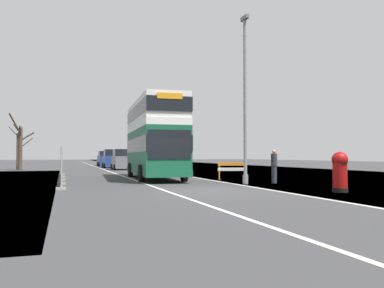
{
  "coord_description": "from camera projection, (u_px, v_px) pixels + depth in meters",
  "views": [
    {
      "loc": [
        -5.95,
        -15.8,
        1.52
      ],
      "look_at": [
        1.24,
        6.35,
        2.2
      ],
      "focal_mm": 37.15,
      "sensor_mm": 36.0,
      "label": 1
    }
  ],
  "objects": [
    {
      "name": "pedestrian_at_kerb",
      "position": [
        274.0,
        166.0,
        21.87
      ],
      "size": [
        0.34,
        0.34,
        1.85
      ],
      "color": "#2D3342",
      "rests_on": "ground"
    },
    {
      "name": "ground",
      "position": [
        223.0,
        192.0,
        17.09
      ],
      "size": [
        140.0,
        280.0,
        0.1
      ],
      "color": "#38383A"
    },
    {
      "name": "lamppost_foreground",
      "position": [
        245.0,
        104.0,
        21.11
      ],
      "size": [
        0.29,
        0.7,
        9.0
      ],
      "color": "gray",
      "rests_on": "ground"
    },
    {
      "name": "bare_tree_far_verge_near",
      "position": [
        20.0,
        145.0,
        40.81
      ],
      "size": [
        2.41,
        1.97,
        5.82
      ],
      "color": "#4C3D2D",
      "rests_on": "ground"
    },
    {
      "name": "car_oncoming_near",
      "position": [
        121.0,
        160.0,
        42.86
      ],
      "size": [
        1.96,
        4.07,
        2.21
      ],
      "color": "slate",
      "rests_on": "ground"
    },
    {
      "name": "construction_site_fence",
      "position": [
        62.0,
        166.0,
        23.99
      ],
      "size": [
        0.44,
        13.8,
        1.92
      ],
      "color": "#A8AAAD",
      "rests_on": "ground"
    },
    {
      "name": "bare_tree_far_verge_mid",
      "position": [
        18.0,
        149.0,
        42.49
      ],
      "size": [
        2.44,
        1.87,
        4.64
      ],
      "color": "#4C3D2D",
      "rests_on": "ground"
    },
    {
      "name": "roadworks_barrier",
      "position": [
        232.0,
        169.0,
        24.46
      ],
      "size": [
        1.77,
        0.77,
        1.1
      ],
      "color": "orange",
      "rests_on": "ground"
    },
    {
      "name": "car_receding_mid",
      "position": [
        111.0,
        159.0,
        49.62
      ],
      "size": [
        2.08,
        3.98,
        2.29
      ],
      "color": "navy",
      "rests_on": "ground"
    },
    {
      "name": "car_receding_far",
      "position": [
        105.0,
        159.0,
        57.62
      ],
      "size": [
        1.98,
        4.48,
        2.18
      ],
      "color": "navy",
      "rests_on": "ground"
    },
    {
      "name": "red_pillar_postbox",
      "position": [
        340.0,
        170.0,
        16.48
      ],
      "size": [
        0.66,
        0.66,
        1.68
      ],
      "color": "black",
      "rests_on": "ground"
    },
    {
      "name": "double_decker_bus",
      "position": [
        154.0,
        138.0,
        26.05
      ],
      "size": [
        3.2,
        10.3,
        5.05
      ],
      "color": "#145638",
      "rests_on": "ground"
    }
  ]
}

